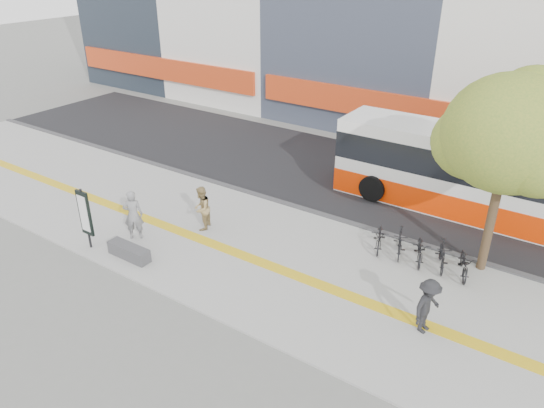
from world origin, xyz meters
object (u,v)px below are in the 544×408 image
Objects in this scene: signboard at (85,214)px; bus at (489,180)px; pedestrian_tan at (202,208)px; pedestrian_dark at (428,306)px; street_tree at (510,135)px; seated_woman at (133,215)px; bench at (129,252)px.

signboard is 0.19× the size of bus.
pedestrian_tan is 8.63m from pedestrian_dark.
bus reaches higher than pedestrian_dark.
seated_woman is (-10.58, -5.01, -3.52)m from street_tree.
bench is 0.14× the size of bus.
street_tree is at bearing 165.72° from seated_woman.
pedestrian_tan is at bearing 53.60° from signboard.
signboard is 1.59m from seated_woman.
seated_woman is 10.15m from pedestrian_dark.
bench is 13.23m from bus.
signboard is 1.37× the size of pedestrian_dark.
pedestrian_tan is (-9.06, -3.18, -3.61)m from street_tree.
bus reaches higher than pedestrian_tan.
street_tree is 5.47m from pedestrian_dark.
bus is at bearing 109.32° from pedestrian_tan.
street_tree reaches higher than pedestrian_dark.
pedestrian_dark is (-0.48, -4.06, -3.63)m from street_tree.
pedestrian_tan is (0.72, 2.84, 0.60)m from bench.
seated_woman is (-9.71, -8.68, -0.52)m from bus.
bus is 6.34× the size of seated_woman.
signboard is at bearing -169.19° from bench.
bench is at bearing -132.57° from bus.
pedestrian_tan reaches higher than pedestrian_dark.
street_tree is (9.78, 6.02, 4.21)m from bench.
pedestrian_tan is 1.02× the size of pedestrian_dark.
bus is at bearing 47.43° from bench.
bus is at bearing 15.50° from pedestrian_dark.
bench is at bearing 10.81° from signboard.
signboard reaches higher than pedestrian_tan.
signboard is 14.51m from bus.
street_tree reaches higher than signboard.
signboard is (-1.60, -0.31, 1.06)m from bench.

